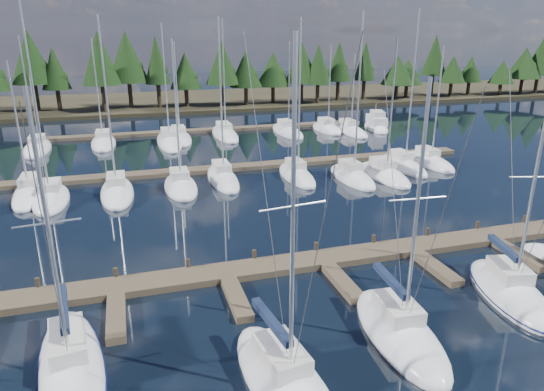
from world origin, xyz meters
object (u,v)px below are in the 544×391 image
object	(u,v)px
front_sailboat_2	(285,382)
motor_yacht_right	(376,125)
main_dock	(326,264)
front_sailboat_4	(510,292)
front_sailboat_1	(71,368)
front_sailboat_3	(399,332)

from	to	relation	value
front_sailboat_2	motor_yacht_right	xyz separation A→B (m)	(29.19, 47.01, 0.18)
front_sailboat_2	main_dock	bearing A→B (deg)	58.64
front_sailboat_4	motor_yacht_right	size ratio (longest dim) A/B	1.37
front_sailboat_1	main_dock	bearing A→B (deg)	22.92
main_dock	front_sailboat_1	xyz separation A→B (m)	(-13.74, -5.81, 0.07)
main_dock	front_sailboat_3	size ratio (longest dim) A/B	3.50
main_dock	front_sailboat_1	world-z (taller)	front_sailboat_1
motor_yacht_right	front_sailboat_4	bearing A→B (deg)	-109.59
front_sailboat_3	motor_yacht_right	size ratio (longest dim) A/B	1.40
front_sailboat_1	front_sailboat_2	bearing A→B (deg)	-22.15
main_dock	motor_yacht_right	world-z (taller)	motor_yacht_right
front_sailboat_4	motor_yacht_right	world-z (taller)	front_sailboat_4
front_sailboat_2	front_sailboat_3	world-z (taller)	front_sailboat_2
front_sailboat_3	front_sailboat_2	bearing A→B (deg)	-164.60
front_sailboat_1	front_sailboat_4	world-z (taller)	front_sailboat_1
front_sailboat_3	front_sailboat_4	world-z (taller)	front_sailboat_3
main_dock	front_sailboat_2	distance (m)	10.70
motor_yacht_right	front_sailboat_3	bearing A→B (deg)	-117.01
main_dock	motor_yacht_right	xyz separation A→B (m)	(23.62, 37.87, 0.27)
front_sailboat_1	front_sailboat_2	world-z (taller)	front_sailboat_2
front_sailboat_1	front_sailboat_4	xyz separation A→B (m)	(21.78, -0.11, 0.00)
front_sailboat_2	front_sailboat_1	bearing A→B (deg)	157.85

